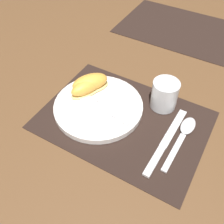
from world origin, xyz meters
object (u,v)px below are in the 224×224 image
at_px(spoon, 184,132).
at_px(citrus_wedge_1, 87,87).
at_px(plate, 99,105).
at_px(citrus_wedge_0, 90,83).
at_px(fork, 97,105).
at_px(knife, 165,142).
at_px(juice_glass, 164,96).

height_order(spoon, citrus_wedge_1, citrus_wedge_1).
relative_size(plate, citrus_wedge_0, 2.02).
bearing_deg(fork, spoon, 9.62).
bearing_deg(knife, citrus_wedge_0, 166.99).
bearing_deg(fork, plate, 86.17).
height_order(knife, citrus_wedge_0, citrus_wedge_0).
distance_m(knife, spoon, 0.06).
distance_m(plate, citrus_wedge_1, 0.06).
bearing_deg(fork, juice_glass, 35.46).
bearing_deg(citrus_wedge_0, spoon, -1.75).
relative_size(knife, citrus_wedge_0, 1.92).
bearing_deg(citrus_wedge_1, citrus_wedge_0, 90.98).
distance_m(plate, knife, 0.20).
relative_size(knife, citrus_wedge_1, 2.10).
distance_m(plate, juice_glass, 0.17).
bearing_deg(juice_glass, spoon, -37.24).
xyz_separation_m(juice_glass, spoon, (0.08, -0.06, -0.03)).
relative_size(juice_glass, citrus_wedge_0, 0.67).
height_order(juice_glass, spoon, juice_glass).
height_order(juice_glass, citrus_wedge_0, juice_glass).
bearing_deg(citrus_wedge_1, plate, -21.10).
height_order(juice_glass, citrus_wedge_1, juice_glass).
bearing_deg(knife, citrus_wedge_1, 170.90).
xyz_separation_m(plate, citrus_wedge_0, (-0.05, 0.04, 0.03)).
relative_size(juice_glass, citrus_wedge_1, 0.74).
relative_size(plate, spoon, 1.31).
xyz_separation_m(knife, citrus_wedge_1, (-0.25, 0.04, 0.03)).
relative_size(juice_glass, fork, 0.43).
distance_m(knife, fork, 0.20).
distance_m(juice_glass, knife, 0.13).
bearing_deg(citrus_wedge_0, knife, -13.01).
bearing_deg(plate, fork, -93.83).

